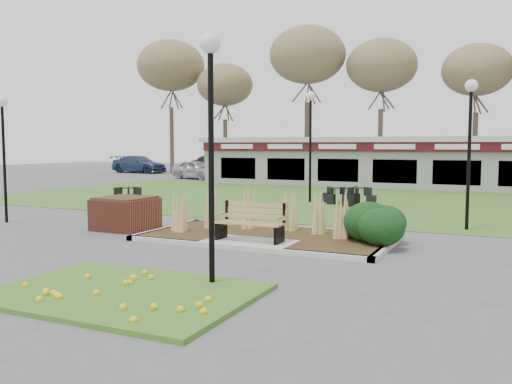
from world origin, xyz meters
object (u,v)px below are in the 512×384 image
at_px(lamp_post_near_right, 211,103).
at_px(bistro_set_b, 335,198).
at_px(brick_planter, 126,213).
at_px(bistro_set_a, 128,201).
at_px(car_blue, 139,164).
at_px(car_silver, 196,170).
at_px(food_pavilion, 399,162).
at_px(park_bench, 251,222).
at_px(lamp_post_mid_left, 311,122).
at_px(car_black, 221,165).
at_px(bistro_set_d, 358,200).
at_px(lamp_post_mid_right, 470,121).
at_px(lamp_post_near_left, 3,131).

relative_size(lamp_post_near_right, bistro_set_b, 3.54).
bearing_deg(brick_planter, bistro_set_a, 127.41).
bearing_deg(car_blue, car_silver, -117.68).
xyz_separation_m(food_pavilion, car_silver, (-14.52, 1.69, -0.79)).
bearing_deg(park_bench, brick_planter, 170.31).
xyz_separation_m(lamp_post_mid_left, bistro_set_b, (1.09, 0.04, -3.18)).
distance_m(food_pavilion, car_silver, 14.64).
relative_size(lamp_post_mid_left, car_black, 0.95).
xyz_separation_m(lamp_post_mid_left, bistro_set_d, (2.23, -0.57, -3.15)).
xyz_separation_m(car_silver, car_blue, (-9.03, 5.34, 0.07)).
distance_m(lamp_post_mid_right, car_black, 29.85).
height_order(brick_planter, lamp_post_near_left, lamp_post_near_left).
distance_m(lamp_post_near_right, lamp_post_mid_right, 9.24).
relative_size(lamp_post_mid_left, car_blue, 0.91).
bearing_deg(lamp_post_mid_right, lamp_post_near_left, -161.50).
bearing_deg(car_silver, lamp_post_mid_left, -116.28).
bearing_deg(park_bench, car_silver, 124.15).
xyz_separation_m(bistro_set_a, car_blue, (-15.85, 21.69, 0.47)).
relative_size(park_bench, lamp_post_near_left, 0.43).
bearing_deg(car_blue, lamp_post_near_left, -147.83).
relative_size(lamp_post_near_right, bistro_set_d, 3.12).
height_order(food_pavilion, bistro_set_d, food_pavilion).
relative_size(brick_planter, car_black, 0.30).
bearing_deg(lamp_post_mid_right, bistro_set_b, 136.23).
bearing_deg(lamp_post_mid_right, car_blue, 142.02).
xyz_separation_m(park_bench, brick_planter, (-4.40, 0.75, -0.11)).
relative_size(bistro_set_a, bistro_set_d, 1.07).
distance_m(park_bench, car_black, 30.90).
height_order(food_pavilion, bistro_set_b, food_pavilion).
height_order(bistro_set_a, bistro_set_b, bistro_set_a).
bearing_deg(car_blue, car_black, -87.07).
bearing_deg(car_blue, lamp_post_mid_right, -125.05).
bearing_deg(car_blue, bistro_set_b, -123.48).
distance_m(lamp_post_near_left, bistro_set_a, 5.52).
distance_m(lamp_post_mid_right, car_blue, 35.80).
distance_m(park_bench, bistro_set_b, 10.09).
xyz_separation_m(lamp_post_near_right, car_blue, (-24.58, 30.50, -2.40)).
relative_size(lamp_post_near_left, car_blue, 0.77).
height_order(lamp_post_near_right, car_silver, lamp_post_near_right).
bearing_deg(lamp_post_near_right, bistro_set_a, 134.72).
bearing_deg(food_pavilion, bistro_set_d, -88.66).
bearing_deg(lamp_post_near_left, bistro_set_a, 77.58).
xyz_separation_m(park_bench, lamp_post_near_right, (1.03, -3.75, 2.57)).
xyz_separation_m(food_pavilion, lamp_post_near_right, (1.03, -23.46, 1.68)).
xyz_separation_m(brick_planter, car_silver, (-10.12, 20.66, 0.21)).
distance_m(park_bench, lamp_post_near_left, 9.05).
bearing_deg(car_silver, bistro_set_b, -113.82).
relative_size(lamp_post_near_left, bistro_set_a, 2.67).
distance_m(lamp_post_mid_left, lamp_post_mid_right, 8.43).
distance_m(lamp_post_near_right, car_silver, 29.68).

